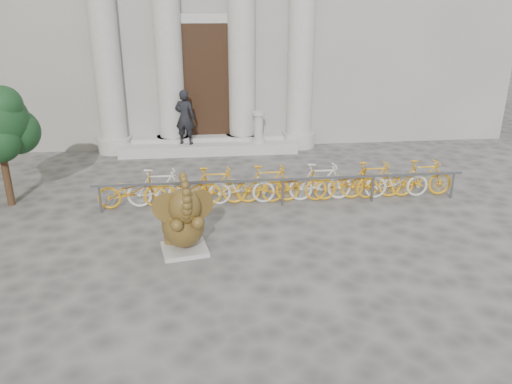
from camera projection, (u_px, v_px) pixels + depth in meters
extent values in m
plane|color=#474442|center=(221.00, 306.00, 8.50)|extent=(80.00, 80.00, 0.00)
cube|color=black|center=(206.00, 82.00, 16.88)|extent=(2.40, 0.16, 4.00)
cylinder|color=#A8A59E|center=(104.00, 30.00, 15.83)|extent=(0.90, 0.90, 8.00)
cylinder|color=#A8A59E|center=(167.00, 30.00, 16.04)|extent=(0.90, 0.90, 8.00)
cylinder|color=#A8A59E|center=(241.00, 30.00, 16.29)|extent=(0.90, 0.90, 8.00)
cylinder|color=#A8A59E|center=(302.00, 29.00, 16.49)|extent=(0.90, 0.90, 8.00)
cube|color=#A8A59E|center=(209.00, 147.00, 17.16)|extent=(6.00, 1.20, 0.36)
cube|color=#A8A59E|center=(185.00, 249.00, 10.35)|extent=(1.04, 0.97, 0.09)
ellipsoid|color=black|center=(183.00, 231.00, 10.42)|extent=(0.88, 0.85, 0.58)
ellipsoid|color=black|center=(183.00, 224.00, 10.16)|extent=(1.05, 1.23, 0.95)
cylinder|color=black|center=(170.00, 237.00, 10.52)|extent=(0.32, 0.32, 0.24)
cylinder|color=black|center=(194.00, 234.00, 10.65)|extent=(0.32, 0.32, 0.24)
cylinder|color=black|center=(175.00, 224.00, 9.72)|extent=(0.31, 0.58, 0.36)
cylinder|color=black|center=(196.00, 222.00, 9.82)|extent=(0.31, 0.58, 0.36)
ellipsoid|color=black|center=(184.00, 207.00, 9.69)|extent=(0.71, 0.68, 0.73)
cylinder|color=black|center=(168.00, 208.00, 9.72)|extent=(0.62, 0.13, 0.62)
cylinder|color=black|center=(199.00, 205.00, 9.88)|extent=(0.57, 0.33, 0.62)
cone|color=beige|center=(181.00, 218.00, 9.54)|extent=(0.15, 0.22, 0.10)
cone|color=beige|center=(192.00, 216.00, 9.60)|extent=(0.08, 0.21, 0.10)
cube|color=slate|center=(283.00, 179.00, 12.47)|extent=(9.40, 0.06, 0.06)
cylinder|color=slate|center=(100.00, 200.00, 12.14)|extent=(0.06, 0.06, 0.70)
cylinder|color=slate|center=(189.00, 196.00, 12.36)|extent=(0.06, 0.06, 0.70)
cylinder|color=slate|center=(283.00, 192.00, 12.60)|extent=(0.06, 0.06, 0.70)
cylinder|color=slate|center=(373.00, 189.00, 12.84)|extent=(0.06, 0.06, 0.70)
cylinder|color=slate|center=(452.00, 186.00, 13.06)|extent=(0.06, 0.06, 0.70)
imported|color=orange|center=(132.00, 189.00, 12.39)|extent=(1.70, 0.50, 1.00)
imported|color=beige|center=(160.00, 188.00, 12.46)|extent=(1.66, 0.47, 1.00)
imported|color=orange|center=(187.00, 187.00, 12.53)|extent=(1.70, 0.50, 1.00)
imported|color=orange|center=(215.00, 186.00, 12.60)|extent=(1.66, 0.47, 1.00)
imported|color=beige|center=(241.00, 185.00, 12.67)|extent=(1.70, 0.50, 1.00)
imported|color=orange|center=(268.00, 184.00, 12.74)|extent=(1.66, 0.47, 1.00)
imported|color=orange|center=(294.00, 183.00, 12.81)|extent=(1.70, 0.50, 1.00)
imported|color=beige|center=(320.00, 182.00, 12.88)|extent=(1.66, 0.47, 1.00)
imported|color=orange|center=(346.00, 181.00, 12.95)|extent=(1.70, 0.50, 1.00)
imported|color=orange|center=(372.00, 180.00, 13.02)|extent=(1.66, 0.47, 1.00)
imported|color=beige|center=(397.00, 179.00, 13.09)|extent=(1.70, 0.50, 1.00)
imported|color=orange|center=(422.00, 178.00, 13.16)|extent=(1.66, 0.47, 1.00)
cylinder|color=#332114|center=(5.00, 170.00, 12.44)|extent=(0.18, 0.18, 1.85)
sphere|color=black|center=(17.00, 132.00, 12.33)|extent=(1.13, 1.13, 1.13)
sphere|color=black|center=(3.00, 105.00, 11.78)|extent=(0.92, 0.92, 0.92)
imported|color=black|center=(185.00, 117.00, 16.51)|extent=(0.76, 0.61, 1.82)
cylinder|color=#A8A59E|center=(258.00, 141.00, 16.97)|extent=(0.43, 0.43, 0.13)
cylinder|color=#A8A59E|center=(258.00, 129.00, 16.81)|extent=(0.30, 0.30, 0.97)
cylinder|color=#A8A59E|center=(259.00, 113.00, 16.63)|extent=(0.43, 0.43, 0.11)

